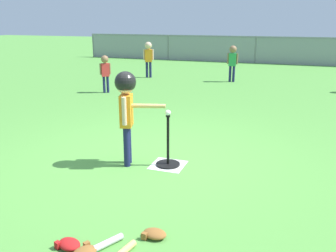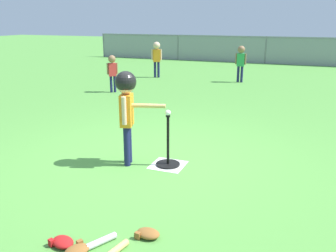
# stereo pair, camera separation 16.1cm
# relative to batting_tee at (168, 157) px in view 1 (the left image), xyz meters

# --- Properties ---
(ground_plane) EXTENTS (60.00, 60.00, 0.00)m
(ground_plane) POSITION_rel_batting_tee_xyz_m (-0.23, 0.09, -0.11)
(ground_plane) COLOR #51933D
(home_plate) EXTENTS (0.44, 0.44, 0.01)m
(home_plate) POSITION_rel_batting_tee_xyz_m (-0.00, 0.00, -0.11)
(home_plate) COLOR white
(home_plate) RESTS_ON ground_plane
(batting_tee) EXTENTS (0.32, 0.32, 0.69)m
(batting_tee) POSITION_rel_batting_tee_xyz_m (0.00, 0.00, 0.00)
(batting_tee) COLOR black
(batting_tee) RESTS_ON ground_plane
(baseball_on_tee) EXTENTS (0.07, 0.07, 0.07)m
(baseball_on_tee) POSITION_rel_batting_tee_xyz_m (-0.00, 0.00, 0.62)
(baseball_on_tee) COLOR white
(baseball_on_tee) RESTS_ON batting_tee
(batter_child) EXTENTS (0.64, 0.35, 1.26)m
(batter_child) POSITION_rel_batting_tee_xyz_m (-0.52, -0.15, 0.79)
(batter_child) COLOR #191E4C
(batter_child) RESTS_ON ground_plane
(fielder_near_right) EXTENTS (0.24, 0.21, 0.97)m
(fielder_near_right) POSITION_rel_batting_tee_xyz_m (-3.18, 4.11, 0.52)
(fielder_near_right) COLOR #191E4C
(fielder_near_right) RESTS_ON ground_plane
(fielder_deep_left) EXTENTS (0.33, 0.22, 1.10)m
(fielder_deep_left) POSITION_rel_batting_tee_xyz_m (-0.35, 6.90, 0.60)
(fielder_deep_left) COLOR #191E4C
(fielder_deep_left) RESTS_ON ground_plane
(fielder_deep_center) EXTENTS (0.32, 0.23, 1.16)m
(fielder_deep_center) POSITION_rel_batting_tee_xyz_m (-3.09, 6.84, 0.63)
(fielder_deep_center) COLOR #191E4C
(fielder_deep_center) RESTS_ON ground_plane
(spare_bat_silver) EXTENTS (0.32, 0.54, 0.06)m
(spare_bat_silver) POSITION_rel_batting_tee_xyz_m (0.08, -1.92, -0.08)
(spare_bat_silver) COLOR silver
(spare_bat_silver) RESTS_ON ground_plane
(glove_by_plate) EXTENTS (0.24, 0.27, 0.07)m
(glove_by_plate) POSITION_rel_batting_tee_xyz_m (-0.01, -2.06, -0.08)
(glove_by_plate) COLOR brown
(glove_by_plate) RESTS_ON ground_plane
(glove_tossed_aside) EXTENTS (0.26, 0.23, 0.07)m
(glove_tossed_aside) POSITION_rel_batting_tee_xyz_m (-0.20, -2.01, -0.08)
(glove_tossed_aside) COLOR #B21919
(glove_tossed_aside) RESTS_ON ground_plane
(glove_outfield_drop) EXTENTS (0.24, 0.18, 0.07)m
(glove_outfield_drop) POSITION_rel_batting_tee_xyz_m (0.44, -1.62, -0.08)
(glove_outfield_drop) COLOR brown
(glove_outfield_drop) RESTS_ON ground_plane
(outfield_fence) EXTENTS (16.06, 0.06, 1.15)m
(outfield_fence) POSITION_rel_batting_tee_xyz_m (-0.23, 12.03, 0.50)
(outfield_fence) COLOR slate
(outfield_fence) RESTS_ON ground_plane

